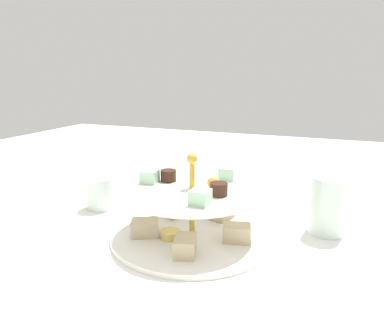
{
  "coord_description": "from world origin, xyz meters",
  "views": [
    {
      "loc": [
        0.58,
        0.23,
        0.3
      ],
      "look_at": [
        0.0,
        0.0,
        0.14
      ],
      "focal_mm": 33.7,
      "sensor_mm": 36.0,
      "label": 1
    }
  ],
  "objects": [
    {
      "name": "water_glass_short_left",
      "position": [
        -0.06,
        -0.25,
        0.04
      ],
      "size": [
        0.06,
        0.06,
        0.07
      ],
      "primitive_type": "cylinder",
      "color": "silver",
      "rests_on": "ground_plane"
    },
    {
      "name": "tiered_serving_stand",
      "position": [
        0.0,
        0.0,
        0.04
      ],
      "size": [
        0.3,
        0.3,
        0.16
      ],
      "color": "white",
      "rests_on": "ground_plane"
    },
    {
      "name": "ground_plane",
      "position": [
        0.0,
        0.0,
        0.0
      ],
      "size": [
        2.4,
        2.4,
        0.0
      ],
      "primitive_type": "plane",
      "color": "white"
    },
    {
      "name": "water_glass_tall_right",
      "position": [
        -0.11,
        0.23,
        0.06
      ],
      "size": [
        0.07,
        0.07,
        0.11
      ],
      "primitive_type": "cylinder",
      "color": "silver",
      "rests_on": "ground_plane"
    },
    {
      "name": "butter_knife_right",
      "position": [
        -0.31,
        0.01,
        0.0
      ],
      "size": [
        0.04,
        0.17,
        0.0
      ],
      "primitive_type": "cube",
      "rotation": [
        0.0,
        0.0,
        4.89
      ],
      "color": "silver",
      "rests_on": "ground_plane"
    },
    {
      "name": "teacup_with_saucer",
      "position": [
        -0.19,
        -0.19,
        0.02
      ],
      "size": [
        0.09,
        0.09,
        0.05
      ],
      "color": "white",
      "rests_on": "ground_plane"
    }
  ]
}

